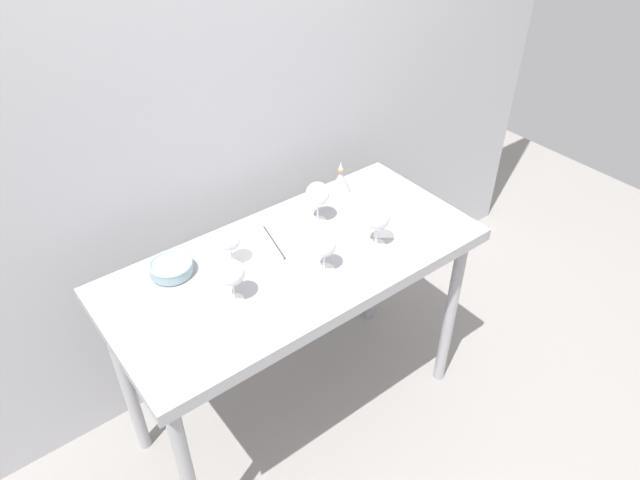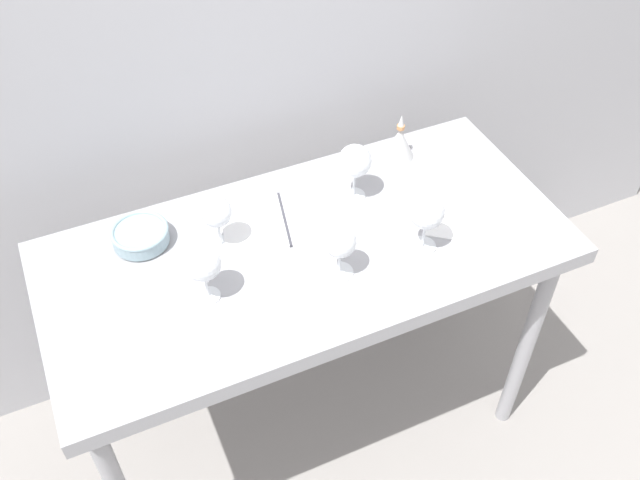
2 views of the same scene
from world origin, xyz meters
name	(u,v)px [view 1 (image 1 of 2)]	position (x,y,z in m)	size (l,w,h in m)	color
ground_plane	(300,408)	(0.00, 0.00, 0.00)	(6.00, 6.00, 0.00)	gray
back_wall	(216,109)	(0.00, 0.49, 1.30)	(3.80, 0.04, 2.60)	#B2B2B8
steel_counter	(297,279)	(0.00, -0.01, 0.79)	(1.40, 0.65, 0.90)	#A1A1A6
wine_glass_near_right	(378,219)	(0.28, -0.13, 1.02)	(0.09, 0.09, 0.17)	white
wine_glass_far_left	(230,241)	(-0.21, 0.09, 1.02)	(0.08, 0.08, 0.16)	white
wine_glass_near_center	(324,246)	(0.04, -0.13, 1.01)	(0.08, 0.08, 0.15)	white
wine_glass_far_right	(318,195)	(0.20, 0.12, 1.02)	(0.09, 0.09, 0.18)	white
wine_glass_near_left	(232,274)	(-0.29, -0.06, 1.02)	(0.09, 0.09, 0.17)	white
open_notebook	(274,242)	(-0.02, 0.11, 0.90)	(0.38, 0.28, 0.01)	white
tasting_sheet_upper	(389,217)	(0.44, -0.03, 0.90)	(0.15, 0.28, 0.00)	white
tasting_bowl	(171,267)	(-0.40, 0.19, 0.93)	(0.15, 0.15, 0.05)	beige
decanter_funnel	(340,181)	(0.40, 0.23, 0.95)	(0.09, 0.09, 0.15)	silver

